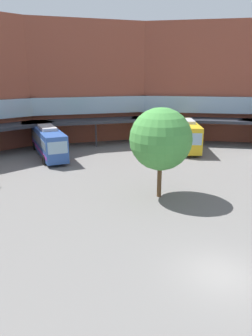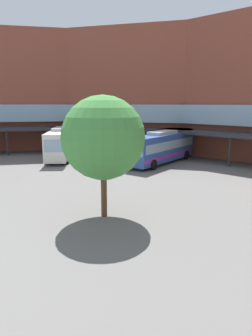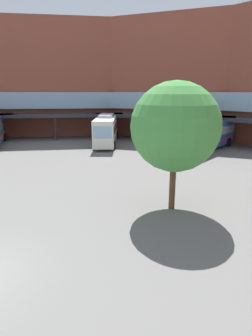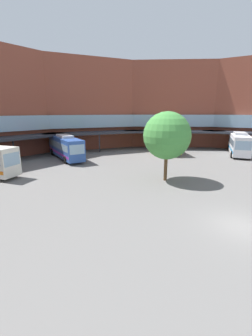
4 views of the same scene
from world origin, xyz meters
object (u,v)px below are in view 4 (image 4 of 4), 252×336
(bus_5, at_px, (239,143))
(plaza_tree, at_px, (167,136))
(bus_4, at_px, (65,147))
(bus_1, at_px, (167,141))

(bus_5, relative_size, plaza_tree, 1.29)
(bus_4, bearing_deg, bus_1, 78.33)
(bus_5, distance_m, plaza_tree, 21.76)
(plaza_tree, bearing_deg, bus_1, 55.95)
(bus_4, bearing_deg, plaza_tree, 18.61)
(bus_1, xyz_separation_m, bus_4, (-18.04, 1.58, -0.13))
(bus_4, xyz_separation_m, plaza_tree, (7.86, -16.64, 2.96))
(bus_5, xyz_separation_m, plaza_tree, (-20.13, -7.74, 2.90))
(bus_1, relative_size, bus_4, 0.90)
(bus_1, relative_size, bus_5, 1.12)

